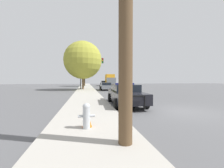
# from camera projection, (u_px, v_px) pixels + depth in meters

# --- Properties ---
(ground_plane) EXTENTS (110.00, 110.00, 0.00)m
(ground_plane) POSITION_uv_depth(u_px,v_px,m) (180.00, 111.00, 8.42)
(ground_plane) COLOR #565659
(sidewalk_left) EXTENTS (3.00, 110.00, 0.13)m
(sidewalk_left) POSITION_uv_depth(u_px,v_px,m) (88.00, 114.00, 7.51)
(sidewalk_left) COLOR #ADA89E
(sidewalk_left) RESTS_ON ground_plane
(police_car) EXTENTS (2.25, 5.34, 1.52)m
(police_car) POSITION_uv_depth(u_px,v_px,m) (125.00, 94.00, 10.57)
(police_car) COLOR black
(police_car) RESTS_ON ground_plane
(fire_hydrant) EXTENTS (0.57, 0.25, 0.85)m
(fire_hydrant) POSITION_uv_depth(u_px,v_px,m) (86.00, 115.00, 5.01)
(fire_hydrant) COLOR #B7BCC1
(fire_hydrant) RESTS_ON sidewalk_left
(traffic_light) EXTENTS (4.12, 0.35, 5.62)m
(traffic_light) POSITION_uv_depth(u_px,v_px,m) (90.00, 66.00, 26.47)
(traffic_light) COLOR #424247
(traffic_light) RESTS_ON sidewalk_left
(car_background_distant) EXTENTS (2.10, 4.16, 1.40)m
(car_background_distant) POSITION_uv_depth(u_px,v_px,m) (104.00, 83.00, 45.78)
(car_background_distant) COLOR slate
(car_background_distant) RESTS_ON ground_plane
(car_background_midblock) EXTENTS (2.05, 4.35, 1.27)m
(car_background_midblock) POSITION_uv_depth(u_px,v_px,m) (106.00, 86.00, 25.03)
(car_background_midblock) COLOR slate
(car_background_midblock) RESTS_ON ground_plane
(box_truck) EXTENTS (2.73, 6.81, 3.25)m
(box_truck) POSITION_uv_depth(u_px,v_px,m) (110.00, 80.00, 42.31)
(box_truck) COLOR slate
(box_truck) RESTS_ON ground_plane
(tree_sidewalk_far) EXTENTS (4.90, 4.90, 6.72)m
(tree_sidewalk_far) POSITION_uv_depth(u_px,v_px,m) (84.00, 69.00, 38.86)
(tree_sidewalk_far) COLOR #4C3823
(tree_sidewalk_far) RESTS_ON sidewalk_left
(tree_sidewalk_mid) EXTENTS (6.37, 6.37, 8.11)m
(tree_sidewalk_mid) POSITION_uv_depth(u_px,v_px,m) (83.00, 60.00, 25.20)
(tree_sidewalk_mid) COLOR brown
(tree_sidewalk_mid) RESTS_ON sidewalk_left
(traffic_cone) EXTENTS (0.33, 0.33, 0.56)m
(traffic_cone) POSITION_uv_depth(u_px,v_px,m) (87.00, 119.00, 5.17)
(traffic_cone) COLOR orange
(traffic_cone) RESTS_ON sidewalk_left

